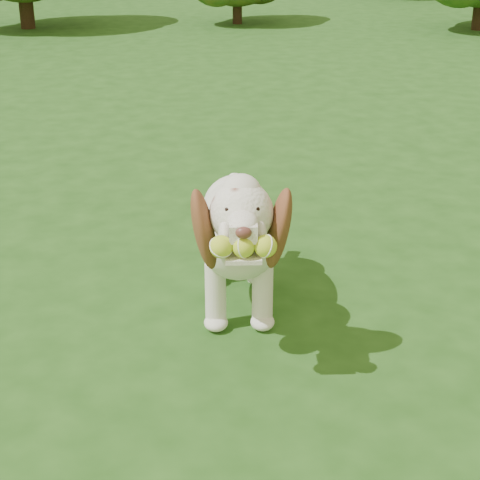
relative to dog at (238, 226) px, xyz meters
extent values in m
plane|color=#1D4313|center=(0.06, -0.08, -0.42)|extent=(80.00, 80.00, 0.00)
ellipsoid|color=silver|center=(0.02, 0.11, -0.04)|extent=(0.46, 0.71, 0.35)
ellipsoid|color=silver|center=(-0.03, -0.14, 0.00)|extent=(0.40, 0.40, 0.34)
ellipsoid|color=silver|center=(0.06, 0.33, -0.05)|extent=(0.36, 0.36, 0.31)
cylinder|color=silver|center=(-0.05, -0.27, 0.09)|extent=(0.23, 0.30, 0.27)
sphere|color=silver|center=(-0.07, -0.40, 0.22)|extent=(0.28, 0.28, 0.24)
sphere|color=silver|center=(-0.07, -0.38, 0.29)|extent=(0.18, 0.18, 0.16)
cube|color=silver|center=(-0.10, -0.53, 0.22)|extent=(0.12, 0.16, 0.07)
ellipsoid|color=#592D28|center=(-0.11, -0.61, 0.23)|extent=(0.06, 0.05, 0.04)
cube|color=silver|center=(-0.10, -0.55, 0.12)|extent=(0.16, 0.17, 0.02)
ellipsoid|color=brown|center=(-0.21, -0.36, 0.15)|extent=(0.17, 0.23, 0.37)
ellipsoid|color=brown|center=(0.07, -0.41, 0.15)|extent=(0.16, 0.25, 0.37)
cylinder|color=silver|center=(0.09, 0.47, -0.01)|extent=(0.09, 0.18, 0.13)
cylinder|color=silver|center=(-0.12, -0.10, -0.27)|extent=(0.11, 0.11, 0.30)
cylinder|color=silver|center=(0.08, -0.14, -0.27)|extent=(0.11, 0.11, 0.30)
cylinder|color=silver|center=(-0.04, 0.33, -0.27)|extent=(0.11, 0.11, 0.30)
cylinder|color=silver|center=(0.16, 0.30, -0.27)|extent=(0.11, 0.11, 0.30)
sphere|color=yellow|center=(-0.19, -0.57, 0.17)|extent=(0.10, 0.10, 0.08)
sphere|color=yellow|center=(-0.11, -0.59, 0.17)|extent=(0.10, 0.10, 0.08)
sphere|color=yellow|center=(-0.03, -0.60, 0.17)|extent=(0.10, 0.10, 0.08)
cylinder|color=#382314|center=(4.82, 6.98, -0.16)|extent=(0.16, 0.16, 0.52)
cylinder|color=#382314|center=(1.78, 8.19, -0.21)|extent=(0.13, 0.13, 0.42)
cylinder|color=#382314|center=(-1.09, 8.40, -0.11)|extent=(0.19, 0.19, 0.62)
camera|label=1|loc=(-0.67, -3.10, 1.33)|focal=60.00mm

